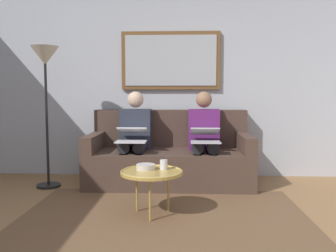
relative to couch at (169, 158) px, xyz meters
name	(u,v)px	position (x,y,z in m)	size (l,w,h in m)	color
wall_rear	(171,80)	(0.00, -0.48, 0.99)	(6.00, 0.12, 2.60)	#B7BCC6
area_rug	(164,216)	(0.00, 1.27, -0.31)	(2.60, 1.80, 0.01)	brown
couch	(169,158)	(0.00, 0.00, 0.00)	(1.98, 0.90, 0.90)	#4C382D
framed_mirror	(171,61)	(0.00, -0.39, 1.24)	(1.30, 0.05, 0.76)	brown
coffee_table	(152,173)	(0.11, 1.22, 0.08)	(0.57, 0.57, 0.42)	tan
cup	(164,165)	(0.01, 1.13, 0.14)	(0.07, 0.07, 0.09)	silver
bowl	(146,167)	(0.18, 1.14, 0.12)	(0.18, 0.18, 0.05)	beige
person_left	(204,135)	(-0.42, 0.07, 0.30)	(0.38, 0.58, 1.14)	#66236B
laptop_silver	(205,136)	(-0.42, 0.30, 0.31)	(0.33, 0.37, 0.16)	silver
person_right	(135,135)	(0.42, 0.07, 0.30)	(0.38, 0.58, 1.14)	#2D3342
laptop_white	(132,135)	(0.42, 0.30, 0.32)	(0.35, 0.38, 0.16)	white
standing_lamp	(45,71)	(1.44, 0.27, 1.06)	(0.32, 0.32, 1.66)	black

